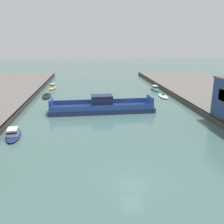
# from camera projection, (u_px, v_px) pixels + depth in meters

# --- Properties ---
(ground_plane) EXTENTS (400.00, 400.00, 0.00)m
(ground_plane) POSITION_uv_depth(u_px,v_px,m) (132.00, 185.00, 26.74)
(ground_plane) COLOR #476B66
(chain_ferry) EXTENTS (23.72, 6.75, 3.82)m
(chain_ferry) POSITION_uv_depth(u_px,v_px,m) (102.00, 107.00, 54.52)
(chain_ferry) COLOR navy
(chain_ferry) RESTS_ON ground
(moored_boat_near_left) EXTENTS (2.60, 5.97, 1.64)m
(moored_boat_near_left) POSITION_uv_depth(u_px,v_px,m) (53.00, 87.00, 81.19)
(moored_boat_near_left) COLOR yellow
(moored_boat_near_left) RESTS_ON ground
(moored_boat_mid_left) EXTENTS (2.33, 6.24, 1.05)m
(moored_boat_mid_left) POSITION_uv_depth(u_px,v_px,m) (163.00, 96.00, 68.97)
(moored_boat_mid_left) COLOR white
(moored_boat_mid_left) RESTS_ON ground
(moored_boat_mid_right) EXTENTS (2.69, 6.36, 1.53)m
(moored_boat_mid_right) POSITION_uv_depth(u_px,v_px,m) (155.00, 89.00, 78.59)
(moored_boat_mid_right) COLOR #237075
(moored_boat_mid_right) RESTS_ON ground
(moored_boat_far_left) EXTENTS (3.22, 6.92, 1.67)m
(moored_boat_far_left) POSITION_uv_depth(u_px,v_px,m) (13.00, 134.00, 39.89)
(moored_boat_far_left) COLOR navy
(moored_boat_far_left) RESTS_ON ground
(moored_boat_far_right) EXTENTS (3.01, 8.02, 1.09)m
(moored_boat_far_right) POSITION_uv_depth(u_px,v_px,m) (47.00, 96.00, 69.47)
(moored_boat_far_right) COLOR black
(moored_boat_far_right) RESTS_ON ground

